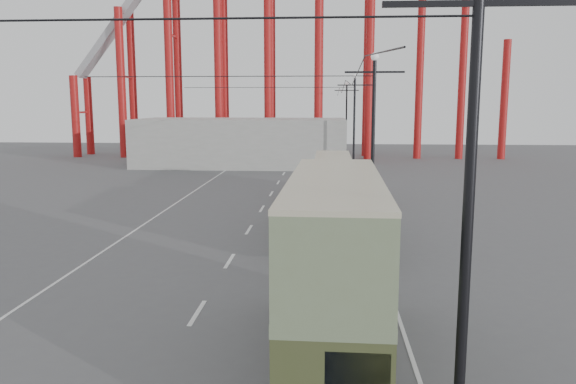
# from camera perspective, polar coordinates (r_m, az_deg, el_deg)

# --- Properties ---
(ground) EXTENTS (160.00, 160.00, 0.00)m
(ground) POSITION_cam_1_polar(r_m,az_deg,el_deg) (14.86, -8.92, -17.71)
(ground) COLOR #525254
(ground) RESTS_ON ground
(road_markings) EXTENTS (12.52, 120.00, 0.01)m
(road_markings) POSITION_cam_1_polar(r_m,az_deg,el_deg) (33.52, -2.88, -2.43)
(road_markings) COLOR silver
(road_markings) RESTS_ON ground
(lamp_post_near) EXTENTS (3.20, 0.44, 10.80)m
(lamp_post_near) POSITION_cam_1_polar(r_m,az_deg,el_deg) (10.30, 18.70, 15.28)
(lamp_post_near) COLOR black
(lamp_post_near) RESTS_ON ground
(lamp_post_mid) EXTENTS (3.20, 0.44, 9.32)m
(lamp_post_mid) POSITION_cam_1_polar(r_m,az_deg,el_deg) (31.08, 8.63, 5.27)
(lamp_post_mid) COLOR black
(lamp_post_mid) RESTS_ON ground
(lamp_post_far) EXTENTS (3.20, 0.44, 9.32)m
(lamp_post_far) POSITION_cam_1_polar(r_m,az_deg,el_deg) (53.01, 6.74, 6.82)
(lamp_post_far) COLOR black
(lamp_post_far) RESTS_ON ground
(lamp_post_distant) EXTENTS (3.20, 0.44, 9.32)m
(lamp_post_distant) POSITION_cam_1_polar(r_m,az_deg,el_deg) (74.98, 5.95, 7.46)
(lamp_post_distant) COLOR black
(lamp_post_distant) RESTS_ON ground
(fairground_shed) EXTENTS (22.00, 10.00, 5.00)m
(fairground_shed) POSITION_cam_1_polar(r_m,az_deg,el_deg) (60.74, -4.66, 5.07)
(fairground_shed) COLOR #989893
(fairground_shed) RESTS_ON ground
(double_decker_bus) EXTENTS (2.45, 9.04, 4.83)m
(double_decker_bus) POSITION_cam_1_polar(r_m,az_deg,el_deg) (14.46, 4.75, -6.86)
(double_decker_bus) COLOR #3D4425
(double_decker_bus) RESTS_ON ground
(single_decker_green) EXTENTS (3.25, 10.72, 2.99)m
(single_decker_green) POSITION_cam_1_polar(r_m,az_deg,el_deg) (27.45, 4.08, -1.43)
(single_decker_green) COLOR #6C7958
(single_decker_green) RESTS_ON ground
(single_decker_cream) EXTENTS (2.49, 9.75, 3.03)m
(single_decker_cream) POSITION_cam_1_polar(r_m,az_deg,el_deg) (38.92, 4.57, 1.69)
(single_decker_cream) COLOR #BBB597
(single_decker_cream) RESTS_ON ground
(pedestrian) EXTENTS (0.70, 0.60, 1.61)m
(pedestrian) POSITION_cam_1_polar(r_m,az_deg,el_deg) (25.86, 1.45, -4.06)
(pedestrian) COLOR black
(pedestrian) RESTS_ON ground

